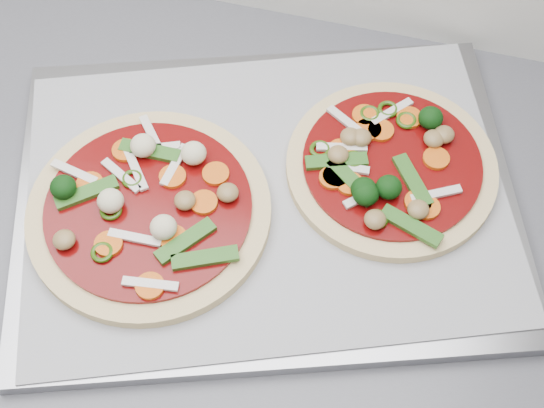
# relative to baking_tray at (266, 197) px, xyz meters

# --- Properties ---
(baking_tray) EXTENTS (0.55, 0.48, 0.02)m
(baking_tray) POSITION_rel_baking_tray_xyz_m (0.00, 0.00, 0.00)
(baking_tray) COLOR gray
(baking_tray) RESTS_ON countertop
(parchment) EXTENTS (0.53, 0.46, 0.00)m
(parchment) POSITION_rel_baking_tray_xyz_m (0.00, 0.00, 0.01)
(parchment) COLOR #A2A2A8
(parchment) RESTS_ON baking_tray
(pizza_left) EXTENTS (0.23, 0.23, 0.04)m
(pizza_left) POSITION_rel_baking_tray_xyz_m (-0.10, -0.05, 0.02)
(pizza_left) COLOR #CEB981
(pizza_left) RESTS_ON parchment
(pizza_right) EXTENTS (0.28, 0.28, 0.03)m
(pizza_right) POSITION_rel_baking_tray_xyz_m (0.11, 0.05, 0.02)
(pizza_right) COLOR #CEB981
(pizza_right) RESTS_ON parchment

